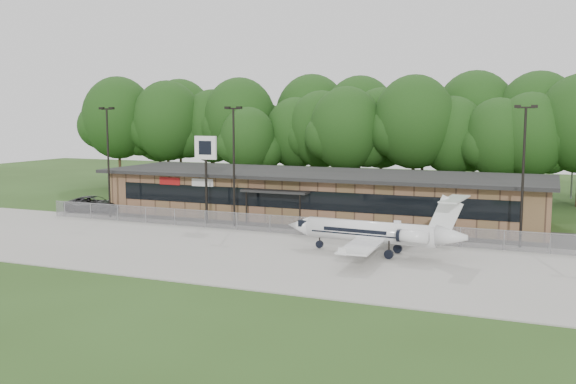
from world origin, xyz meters
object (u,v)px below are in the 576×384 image
at_px(terminal, 319,195).
at_px(suv, 95,204).
at_px(pole_sign, 206,157).
at_px(business_jet, 377,233).

distance_m(terminal, suv, 22.31).
distance_m(terminal, pole_sign, 11.26).
xyz_separation_m(business_jet, suv, (-30.78, 8.56, -0.77)).
distance_m(terminal, business_jet, 16.44).
bearing_deg(terminal, business_jet, -56.34).
xyz_separation_m(suv, pole_sign, (13.80, -2.03, 5.12)).
distance_m(business_jet, pole_sign, 18.70).
bearing_deg(pole_sign, terminal, 39.57).
height_order(business_jet, suv, business_jet).
height_order(terminal, pole_sign, pole_sign).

